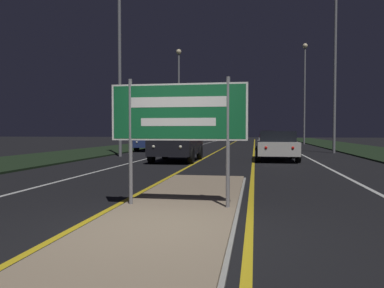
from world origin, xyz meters
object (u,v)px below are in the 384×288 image
object	(u,v)px
streetlight_right_far	(305,80)
car_receding_2	(267,137)
streetlight_left_far	(179,85)
car_approaching_0	(177,145)
car_receding_0	(277,145)
car_approaching_1	(154,141)
streetlight_left_near	(120,42)
streetlight_right_near	(335,46)
highway_sign	(178,116)
car_receding_1	(270,140)

from	to	relation	value
streetlight_right_far	car_receding_2	distance (m)	7.38
streetlight_left_far	streetlight_right_far	size ratio (longest dim) A/B	0.87
car_receding_2	car_approaching_0	size ratio (longest dim) A/B	0.97
car_receding_0	car_approaching_1	bearing A→B (deg)	137.14
streetlight_left_near	car_receding_2	bearing A→B (deg)	68.91
car_receding_0	car_approaching_1	world-z (taller)	car_receding_0
streetlight_right_near	streetlight_right_far	xyz separation A→B (m)	(0.16, 16.44, -0.04)
streetlight_left_far	car_approaching_1	distance (m)	11.08
streetlight_left_near	car_receding_0	bearing A→B (deg)	-8.41
highway_sign	streetlight_left_near	distance (m)	15.63
streetlight_right_near	streetlight_right_far	size ratio (longest dim) A/B	1.04
car_receding_1	car_approaching_0	distance (m)	13.11
streetlight_left_near	car_receding_0	xyz separation A→B (m)	(8.59, -1.27, -5.68)
highway_sign	streetlight_right_far	world-z (taller)	streetlight_right_far
car_receding_1	streetlight_right_far	bearing A→B (deg)	71.54
streetlight_left_near	car_approaching_0	size ratio (longest dim) A/B	2.43
car_approaching_1	streetlight_right_far	bearing A→B (deg)	50.75
car_receding_0	car_approaching_1	distance (m)	11.43
streetlight_right_far	highway_sign	bearing A→B (deg)	-100.57
car_receding_2	car_approaching_1	world-z (taller)	car_receding_2
car_receding_1	highway_sign	bearing A→B (deg)	-96.18
streetlight_left_far	car_approaching_0	distance (m)	19.92
car_receding_0	car_approaching_1	size ratio (longest dim) A/B	0.91
car_receding_0	car_receding_1	world-z (taller)	car_receding_0
streetlight_right_near	car_approaching_0	bearing A→B (deg)	-137.43
highway_sign	car_approaching_0	distance (m)	11.24
car_approaching_0	streetlight_right_near	bearing A→B (deg)	42.57
streetlight_left_far	car_receding_1	world-z (taller)	streetlight_left_far
car_receding_0	car_approaching_0	size ratio (longest dim) A/B	1.02
streetlight_left_near	car_receding_1	size ratio (longest dim) A/B	2.42
streetlight_left_near	highway_sign	bearing A→B (deg)	-65.55
highway_sign	streetlight_left_far	xyz separation A→B (m)	(-6.11, 29.80, 4.32)
streetlight_left_near	car_approaching_1	size ratio (longest dim) A/B	2.16
streetlight_left_near	streetlight_right_near	world-z (taller)	streetlight_right_near
streetlight_left_far	car_receding_1	distance (m)	12.11
streetlight_right_far	car_approaching_1	xyz separation A→B (m)	(-12.58, -15.40, -6.21)
streetlight_left_near	streetlight_right_near	bearing A→B (deg)	23.41
streetlight_left_near	car_receding_1	distance (m)	14.13
streetlight_left_near	car_approaching_0	world-z (taller)	streetlight_left_near
streetlight_right_far	car_approaching_0	distance (m)	26.80
car_receding_1	car_approaching_1	distance (m)	9.01
car_receding_0	car_receding_2	distance (m)	24.38
streetlight_left_near	streetlight_right_near	xyz separation A→B (m)	(12.63, 5.47, 0.55)
car_receding_0	car_receding_1	xyz separation A→B (m)	(0.09, 10.85, -0.02)
car_receding_2	streetlight_right_far	bearing A→B (deg)	-17.19
car_receding_1	car_receding_2	size ratio (longest dim) A/B	1.03
car_receding_1	car_approaching_1	xyz separation A→B (m)	(-8.47, -3.08, -0.00)
streetlight_left_far	streetlight_right_near	xyz separation A→B (m)	(12.57, -10.77, 0.95)
car_receding_1	car_receding_2	bearing A→B (deg)	88.99
car_receding_0	car_receding_2	size ratio (longest dim) A/B	1.05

